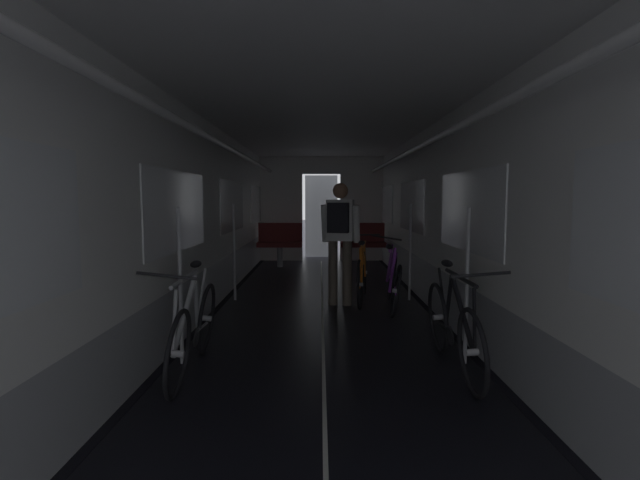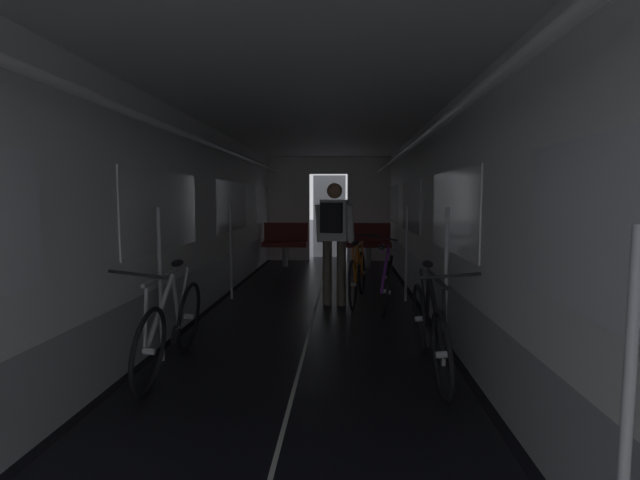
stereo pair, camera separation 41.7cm
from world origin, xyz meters
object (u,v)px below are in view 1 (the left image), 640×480
at_px(person_cyclist_aisle, 338,232).
at_px(bicycle_black, 451,326).
at_px(bicycle_orange_in_aisle, 360,275).
at_px(bench_seat_far_right, 361,240).
at_px(bicycle_purple, 391,280).
at_px(bench_seat_far_left, 278,240).
at_px(bicycle_silver, 191,328).

bearing_deg(person_cyclist_aisle, bicycle_black, -70.42).
bearing_deg(person_cyclist_aisle, bicycle_orange_in_aisle, 38.52).
relative_size(bench_seat_far_right, bicycle_black, 0.58).
bearing_deg(bicycle_purple, bench_seat_far_left, 115.74).
distance_m(bicycle_purple, bicycle_orange_in_aisle, 0.57).
distance_m(bench_seat_far_right, bicycle_silver, 6.50).
relative_size(bench_seat_far_left, bicycle_black, 0.58).
bearing_deg(person_cyclist_aisle, bicycle_silver, -118.58).
bearing_deg(bicycle_black, bicycle_purple, 93.78).
xyz_separation_m(person_cyclist_aisle, bicycle_orange_in_aisle, (0.33, 0.27, -0.63)).
bearing_deg(person_cyclist_aisle, bench_seat_far_right, 79.97).
distance_m(bicycle_silver, bicycle_orange_in_aisle, 3.21).
xyz_separation_m(bench_seat_far_left, bench_seat_far_right, (1.80, 0.00, 0.00)).
distance_m(bench_seat_far_left, bench_seat_far_right, 1.80).
xyz_separation_m(bicycle_purple, person_cyclist_aisle, (-0.72, 0.15, 0.64)).
height_order(bench_seat_far_left, person_cyclist_aisle, person_cyclist_aisle).
xyz_separation_m(bicycle_silver, person_cyclist_aisle, (1.35, 2.47, 0.63)).
distance_m(bicycle_silver, bicycle_purple, 3.10).
relative_size(bicycle_silver, person_cyclist_aisle, 1.00).
relative_size(bench_seat_far_left, bench_seat_far_right, 1.00).
relative_size(person_cyclist_aisle, bicycle_orange_in_aisle, 1.00).
height_order(bicycle_purple, person_cyclist_aisle, person_cyclist_aisle).
xyz_separation_m(bench_seat_far_left, bicycle_black, (2.01, -6.14, -0.18)).
xyz_separation_m(bench_seat_far_left, bicycle_purple, (1.86, -3.86, -0.19)).
relative_size(bench_seat_far_left, person_cyclist_aisle, 0.58).
bearing_deg(bicycle_silver, bench_seat_far_left, 88.12).
height_order(bicycle_black, bicycle_purple, bicycle_purple).
bearing_deg(bench_seat_far_right, bicycle_black, -88.03).
bearing_deg(bicycle_orange_in_aisle, bench_seat_far_right, 84.66).
height_order(bench_seat_far_left, bicycle_orange_in_aisle, bench_seat_far_left).
height_order(bench_seat_far_left, bicycle_black, bench_seat_far_left).
bearing_deg(bench_seat_far_left, bicycle_black, -71.87).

